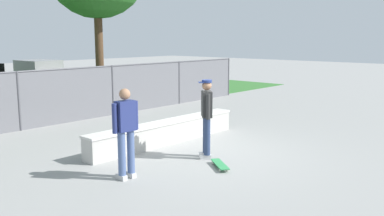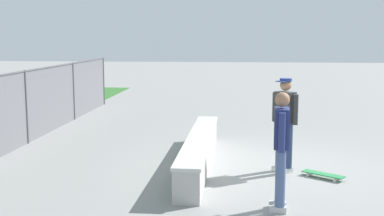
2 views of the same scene
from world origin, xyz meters
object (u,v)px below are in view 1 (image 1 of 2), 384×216
(skateboarder, at_px, (207,115))
(skateboard, at_px, (220,164))
(concrete_ledge, at_px, (166,132))
(bystander, at_px, (126,129))
(car_white, at_px, (40,76))

(skateboarder, bearing_deg, skateboard, -118.82)
(skateboard, bearing_deg, concrete_ledge, 73.01)
(skateboard, bearing_deg, bystander, 152.03)
(car_white, xyz_separation_m, bystander, (-5.69, -13.75, 0.17))
(skateboard, bearing_deg, car_white, 75.21)
(concrete_ledge, relative_size, bystander, 2.75)
(bystander, bearing_deg, car_white, 67.53)
(car_white, bearing_deg, skateboard, -104.79)
(concrete_ledge, xyz_separation_m, bystander, (-2.53, -1.42, 0.70))
(concrete_ledge, relative_size, car_white, 1.17)
(concrete_ledge, distance_m, skateboarder, 1.86)
(concrete_ledge, distance_m, skateboard, 2.50)
(skateboard, bearing_deg, skateboarder, 61.18)
(skateboarder, xyz_separation_m, bystander, (-2.19, 0.25, -0.02))
(skateboarder, bearing_deg, car_white, 75.98)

